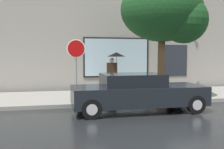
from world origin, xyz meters
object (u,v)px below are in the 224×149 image
Objects in this scene: street_tree at (167,12)px; stop_sign at (76,58)px; fire_hydrant at (199,89)px; parked_car at (137,93)px; pedestrian_with_umbrella at (115,61)px.

stop_sign is at bearing -179.42° from street_tree.
street_tree is (-1.54, 0.11, 3.34)m from fire_hydrant.
stop_sign is (-2.02, 1.71, 1.24)m from parked_car.
fire_hydrant is 0.14× the size of street_tree.
parked_car is 3.77m from fire_hydrant.
stop_sign is (-2.15, -2.45, 0.20)m from pedestrian_with_umbrella.
pedestrian_with_umbrella is at bearing 88.22° from parked_car.
street_tree is 2.05× the size of stop_sign.
fire_hydrant is (3.39, 1.64, -0.18)m from parked_car.
fire_hydrant is at bearing -0.75° from stop_sign.
parked_car is 1.88× the size of stop_sign.
parked_car is at bearing -91.78° from pedestrian_with_umbrella.
street_tree is at bearing 175.92° from fire_hydrant.
pedestrian_with_umbrella is at bearing 125.47° from street_tree.
street_tree is at bearing -54.53° from pedestrian_with_umbrella.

